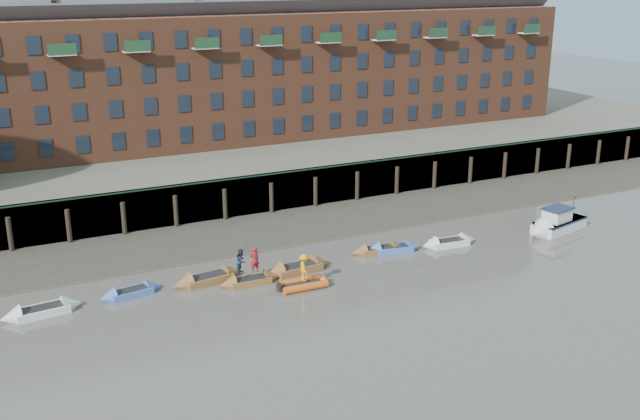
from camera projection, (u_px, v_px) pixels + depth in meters
ground at (386, 327)px, 42.19m from camera, size 220.00×220.00×0.00m
foreshore at (266, 231)px, 57.59m from camera, size 110.00×8.00×0.50m
mud_band at (284, 245)px, 54.68m from camera, size 110.00×1.60×0.10m
river_wall at (246, 196)px, 60.84m from camera, size 110.00×1.23×3.30m
bank_terrace at (196, 159)px, 72.49m from camera, size 110.00×28.00×3.20m
apartment_terrace at (187, 40)px, 69.86m from camera, size 80.60×15.56×20.98m
rowboat_0 at (42, 311)px, 43.64m from camera, size 4.80×1.85×1.36m
rowboat_1 at (131, 292)px, 46.20m from camera, size 4.15×1.78×1.16m
rowboat_2 at (208, 279)px, 48.12m from camera, size 4.97×2.01×1.40m
rowboat_3 at (250, 281)px, 47.89m from camera, size 4.10×1.29×1.18m
rowboat_4 at (298, 268)px, 49.78m from camera, size 5.00×1.81×1.42m
rowboat_5 at (378, 250)px, 53.14m from camera, size 4.22×1.58×1.20m
rowboat_6 at (393, 249)px, 53.33m from camera, size 4.36×1.99×1.22m
rowboat_7 at (449, 243)px, 54.47m from camera, size 4.45×1.65×1.26m
rib_tender at (305, 284)px, 47.36m from camera, size 3.24×1.57×0.56m
motor_launch at (552, 225)px, 56.91m from camera, size 6.18×3.26×2.43m
person_rower_a at (255, 260)px, 47.50m from camera, size 0.67×0.47×1.72m
person_rower_b at (241, 261)px, 47.40m from camera, size 0.96×0.99×1.62m
person_rib_crew at (304, 267)px, 46.92m from camera, size 0.91×1.26×1.76m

